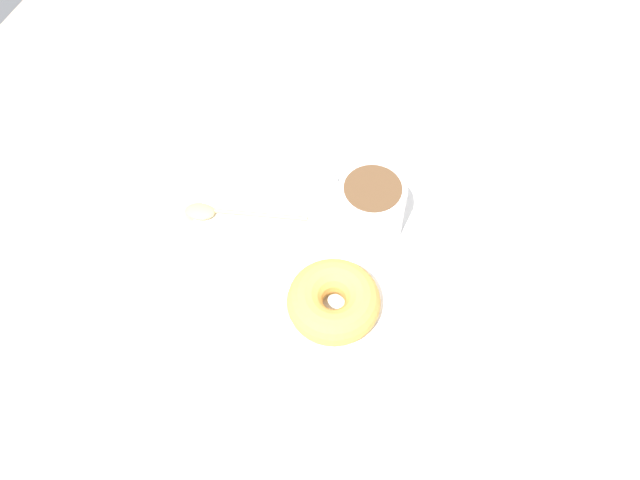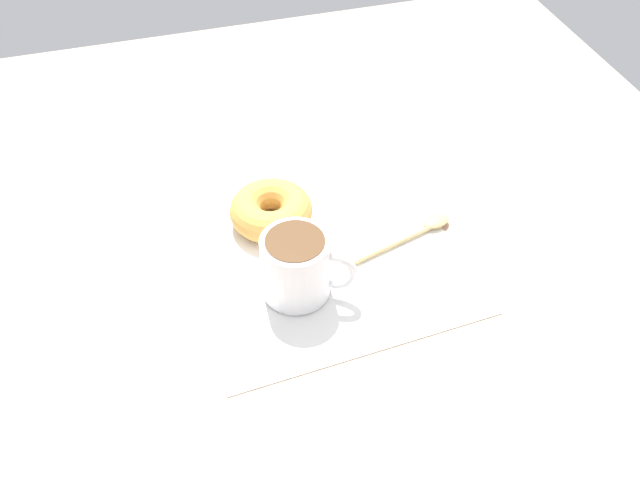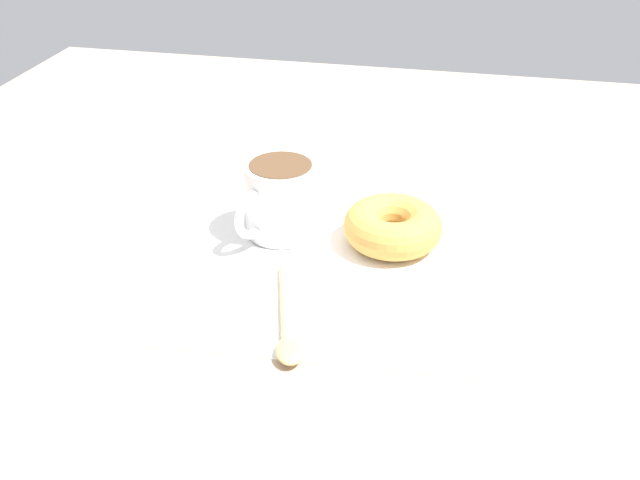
# 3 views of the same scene
# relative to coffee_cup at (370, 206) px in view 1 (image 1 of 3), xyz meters

# --- Properties ---
(ground_plane) EXTENTS (1.20, 1.20, 0.02)m
(ground_plane) POSITION_rel_coffee_cup_xyz_m (0.03, -0.02, -0.05)
(ground_plane) COLOR tan
(napkin) EXTENTS (0.33, 0.33, 0.00)m
(napkin) POSITION_rel_coffee_cup_xyz_m (0.05, -0.04, -0.04)
(napkin) COLOR white
(napkin) RESTS_ON ground_plane
(coffee_cup) EXTENTS (0.08, 0.10, 0.08)m
(coffee_cup) POSITION_rel_coffee_cup_xyz_m (0.00, 0.00, 0.00)
(coffee_cup) COLOR white
(coffee_cup) RESTS_ON napkin
(donut) EXTENTS (0.10, 0.10, 0.04)m
(donut) POSITION_rel_coffee_cup_xyz_m (0.12, 0.00, -0.02)
(donut) COLOR gold
(donut) RESTS_ON napkin
(spoon) EXTENTS (0.05, 0.14, 0.01)m
(spoon) POSITION_rel_coffee_cup_xyz_m (0.05, -0.17, -0.04)
(spoon) COLOR #D8B772
(spoon) RESTS_ON napkin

